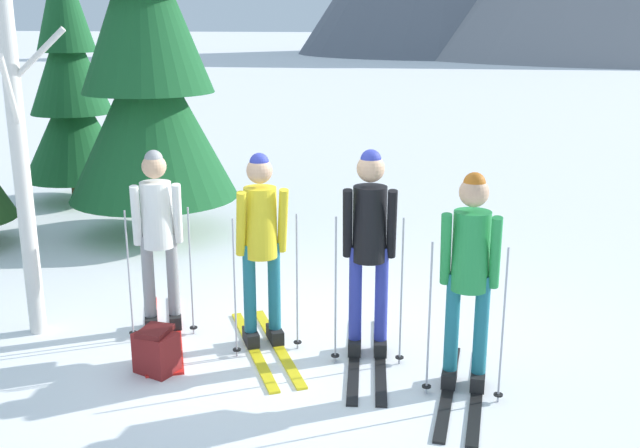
# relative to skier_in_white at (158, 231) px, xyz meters

# --- Properties ---
(ground_plane) EXTENTS (400.00, 400.00, 0.00)m
(ground_plane) POSITION_rel_skier_in_white_xyz_m (1.33, -0.02, -0.94)
(ground_plane) COLOR white
(skier_in_white) EXTENTS (1.11, 1.72, 1.69)m
(skier_in_white) POSITION_rel_skier_in_white_xyz_m (0.00, 0.00, 0.00)
(skier_in_white) COLOR red
(skier_in_white) RESTS_ON ground
(skier_in_yellow) EXTENTS (1.15, 1.57, 1.72)m
(skier_in_yellow) POSITION_rel_skier_in_white_xyz_m (1.02, -0.07, 0.03)
(skier_in_yellow) COLOR yellow
(skier_in_yellow) RESTS_ON ground
(skier_in_black) EXTENTS (0.65, 1.68, 1.79)m
(skier_in_black) POSITION_rel_skier_in_white_xyz_m (1.96, -0.01, 0.07)
(skier_in_black) COLOR black
(skier_in_black) RESTS_ON ground
(skier_in_green) EXTENTS (0.61, 1.56, 1.72)m
(skier_in_green) POSITION_rel_skier_in_white_xyz_m (2.81, -0.39, 0.03)
(skier_in_green) COLOR black
(skier_in_green) RESTS_ON ground
(pine_tree_mid) EXTENTS (2.21, 2.21, 5.34)m
(pine_tree_mid) POSITION_rel_skier_in_white_xyz_m (-1.58, 2.87, 1.50)
(pine_tree_mid) COLOR #51381E
(pine_tree_mid) RESTS_ON ground
(pine_tree_far) EXTENTS (1.63, 1.63, 3.94)m
(pine_tree_far) POSITION_rel_skier_in_white_xyz_m (-3.71, 4.29, 0.86)
(pine_tree_far) COLOR #51381E
(pine_tree_far) RESTS_ON ground
(birch_tree_tall) EXTENTS (0.55, 0.66, 3.28)m
(birch_tree_tall) POSITION_rel_skier_in_white_xyz_m (-1.07, -0.40, 0.73)
(birch_tree_tall) COLOR silver
(birch_tree_tall) RESTS_ON ground
(backpack_on_snow_front) EXTENTS (0.37, 0.32, 0.38)m
(backpack_on_snow_front) POSITION_rel_skier_in_white_xyz_m (0.37, -0.83, -0.76)
(backpack_on_snow_front) COLOR maroon
(backpack_on_snow_front) RESTS_ON ground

